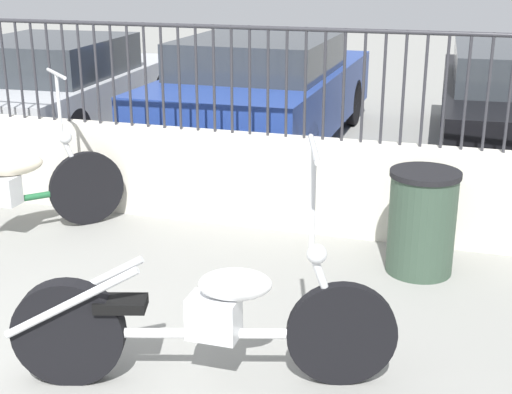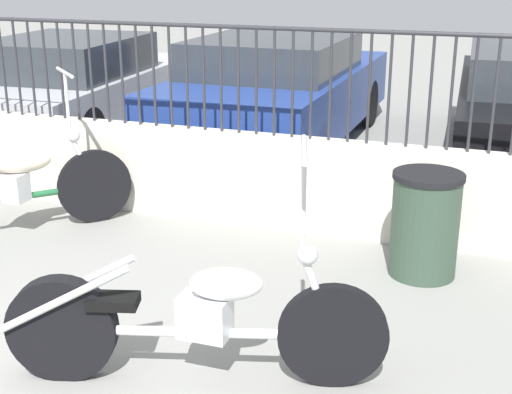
% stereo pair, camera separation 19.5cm
% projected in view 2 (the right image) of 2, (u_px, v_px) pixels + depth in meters
% --- Properties ---
extents(low_wall, '(9.75, 0.18, 0.83)m').
position_uv_depth(low_wall, '(190.00, 173.00, 6.47)').
color(low_wall, beige).
rests_on(low_wall, ground_plane).
extents(fence_railing, '(9.75, 0.04, 0.92)m').
position_uv_depth(fence_railing, '(186.00, 63.00, 6.15)').
color(fence_railing, '#2D2D33').
rests_on(fence_railing, low_wall).
extents(motorcycle_white, '(2.10, 0.80, 1.38)m').
position_uv_depth(motorcycle_white, '(177.00, 319.00, 3.93)').
color(motorcycle_white, black).
rests_on(motorcycle_white, ground_plane).
extents(trash_bin, '(0.52, 0.52, 0.80)m').
position_uv_depth(trash_bin, '(425.00, 224.00, 5.27)').
color(trash_bin, '#334738').
rests_on(trash_bin, ground_plane).
extents(car_silver, '(2.12, 4.39, 1.28)m').
position_uv_depth(car_silver, '(75.00, 84.00, 9.53)').
color(car_silver, black).
rests_on(car_silver, ground_plane).
extents(car_blue, '(1.96, 4.43, 1.36)m').
position_uv_depth(car_blue, '(278.00, 90.00, 8.88)').
color(car_blue, black).
rests_on(car_blue, ground_plane).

